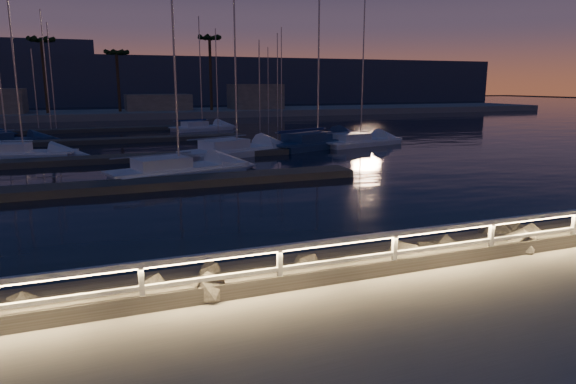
% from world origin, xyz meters
% --- Properties ---
extents(ground, '(400.00, 400.00, 0.00)m').
position_xyz_m(ground, '(0.00, 0.00, 0.00)').
color(ground, gray).
rests_on(ground, ground).
extents(harbor_water, '(400.00, 440.00, 0.60)m').
position_xyz_m(harbor_water, '(0.00, 31.22, -0.97)').
color(harbor_water, black).
rests_on(harbor_water, ground).
extents(guard_rail, '(44.11, 0.12, 1.06)m').
position_xyz_m(guard_rail, '(-0.07, -0.00, 0.77)').
color(guard_rail, white).
rests_on(guard_rail, ground).
extents(riprap, '(30.59, 2.08, 1.21)m').
position_xyz_m(riprap, '(-3.33, 1.29, -0.17)').
color(riprap, '#615B53').
rests_on(riprap, ground).
extents(floating_docks, '(22.00, 36.00, 0.40)m').
position_xyz_m(floating_docks, '(0.00, 32.50, -0.40)').
color(floating_docks, '#564E47').
rests_on(floating_docks, ground).
extents(far_shore, '(160.00, 14.00, 5.20)m').
position_xyz_m(far_shore, '(-0.12, 74.05, 0.29)').
color(far_shore, gray).
rests_on(far_shore, ground).
extents(palm_left, '(3.00, 3.00, 11.20)m').
position_xyz_m(palm_left, '(-8.00, 72.00, 10.14)').
color(palm_left, '#4C3B23').
rests_on(palm_left, ground).
extents(palm_center, '(3.00, 3.00, 9.70)m').
position_xyz_m(palm_center, '(2.00, 73.00, 8.78)').
color(palm_center, '#4C3B23').
rests_on(palm_center, ground).
extents(palm_right, '(3.00, 3.00, 12.20)m').
position_xyz_m(palm_right, '(16.00, 72.00, 11.03)').
color(palm_right, '#4C3B23').
rests_on(palm_right, ground).
extents(sailboat_c, '(8.38, 4.48, 13.71)m').
position_xyz_m(sailboat_c, '(1.68, 18.84, -0.17)').
color(sailboat_c, white).
rests_on(sailboat_c, ground).
extents(sailboat_f, '(7.25, 3.68, 11.91)m').
position_xyz_m(sailboat_f, '(-7.32, 30.00, -0.19)').
color(sailboat_f, white).
rests_on(sailboat_f, ground).
extents(sailboat_g, '(9.08, 5.64, 14.99)m').
position_xyz_m(sailboat_g, '(7.08, 25.96, -0.15)').
color(sailboat_g, white).
rests_on(sailboat_g, ground).
extents(sailboat_h, '(10.33, 6.63, 17.05)m').
position_xyz_m(sailboat_h, '(14.64, 28.33, -0.13)').
color(sailboat_h, navy).
rests_on(sailboat_h, ground).
extents(sailboat_j, '(7.41, 4.74, 12.33)m').
position_xyz_m(sailboat_j, '(-9.51, 39.02, -0.18)').
color(sailboat_j, navy).
rests_on(sailboat_j, ground).
extents(sailboat_k, '(7.57, 4.19, 12.39)m').
position_xyz_m(sailboat_k, '(9.01, 47.12, -0.20)').
color(sailboat_k, white).
rests_on(sailboat_k, ground).
extents(sailboat_l, '(8.23, 4.14, 13.41)m').
position_xyz_m(sailboat_l, '(18.62, 28.16, -0.20)').
color(sailboat_l, white).
rests_on(sailboat_l, ground).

